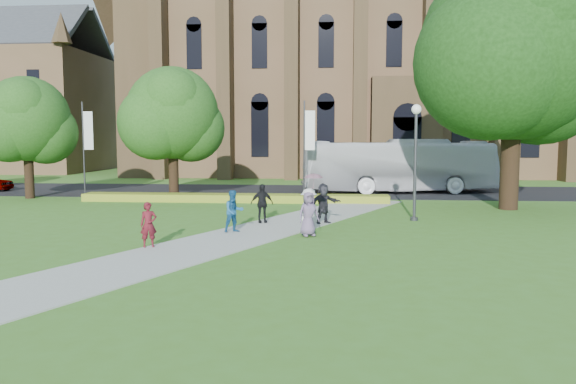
# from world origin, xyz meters

# --- Properties ---
(ground) EXTENTS (160.00, 160.00, 0.00)m
(ground) POSITION_xyz_m (0.00, 0.00, 0.00)
(ground) COLOR #447222
(ground) RESTS_ON ground
(road) EXTENTS (160.00, 10.00, 0.02)m
(road) POSITION_xyz_m (0.00, 20.00, 0.01)
(road) COLOR black
(road) RESTS_ON ground
(footpath) EXTENTS (15.58, 28.54, 0.04)m
(footpath) POSITION_xyz_m (0.00, 1.00, 0.02)
(footpath) COLOR #B2B2A8
(footpath) RESTS_ON ground
(flower_hedge) EXTENTS (18.00, 1.40, 0.45)m
(flower_hedge) POSITION_xyz_m (-2.00, 13.20, 0.23)
(flower_hedge) COLOR gold
(flower_hedge) RESTS_ON ground
(cathedral) EXTENTS (52.60, 18.25, 28.00)m
(cathedral) POSITION_xyz_m (10.00, 39.73, 12.98)
(cathedral) COLOR brown
(cathedral) RESTS_ON ground
(building_west) EXTENTS (22.00, 14.00, 18.30)m
(building_west) POSITION_xyz_m (-34.00, 42.00, 9.21)
(building_west) COLOR brown
(building_west) RESTS_ON ground
(streetlamp) EXTENTS (0.44, 0.44, 5.24)m
(streetlamp) POSITION_xyz_m (7.50, 6.50, 3.30)
(streetlamp) COLOR #38383D
(streetlamp) RESTS_ON ground
(large_tree) EXTENTS (9.60, 9.60, 13.20)m
(large_tree) POSITION_xyz_m (13.00, 11.00, 8.37)
(large_tree) COLOR #332114
(large_tree) RESTS_ON ground
(street_tree_0) EXTENTS (5.20, 5.20, 7.50)m
(street_tree_0) POSITION_xyz_m (-15.00, 14.00, 4.87)
(street_tree_0) COLOR #332114
(street_tree_0) RESTS_ON ground
(street_tree_1) EXTENTS (5.60, 5.60, 8.05)m
(street_tree_1) POSITION_xyz_m (-6.00, 14.50, 5.22)
(street_tree_1) COLOR #332114
(street_tree_1) RESTS_ON ground
(banner_pole_0) EXTENTS (0.70, 0.10, 6.00)m
(banner_pole_0) POSITION_xyz_m (2.11, 15.20, 3.39)
(banner_pole_0) COLOR #38383D
(banner_pole_0) RESTS_ON ground
(banner_pole_1) EXTENTS (0.70, 0.10, 6.00)m
(banner_pole_1) POSITION_xyz_m (-11.89, 15.20, 3.39)
(banner_pole_1) COLOR #38383D
(banner_pole_1) RESTS_ON ground
(tour_coach) EXTENTS (13.41, 5.16, 3.64)m
(tour_coach) POSITION_xyz_m (8.22, 19.52, 1.84)
(tour_coach) COLOR white
(tour_coach) RESTS_ON road
(pedestrian_0) EXTENTS (0.66, 0.57, 1.54)m
(pedestrian_0) POSITION_xyz_m (-2.41, -0.77, 0.81)
(pedestrian_0) COLOR #5A141D
(pedestrian_0) RESTS_ON footpath
(pedestrian_1) EXTENTS (1.01, 0.95, 1.66)m
(pedestrian_1) POSITION_xyz_m (-0.07, 2.46, 0.87)
(pedestrian_1) COLOR #195281
(pedestrian_1) RESTS_ON footpath
(pedestrian_2) EXTENTS (1.12, 1.31, 1.76)m
(pedestrian_2) POSITION_xyz_m (2.90, 2.42, 0.92)
(pedestrian_2) COLOR silver
(pedestrian_2) RESTS_ON footpath
(pedestrian_3) EXTENTS (1.08, 0.72, 1.70)m
(pedestrian_3) POSITION_xyz_m (0.71, 5.03, 0.89)
(pedestrian_3) COLOR black
(pedestrian_3) RESTS_ON footpath
(pedestrian_4) EXTENTS (0.97, 0.85, 1.67)m
(pedestrian_4) POSITION_xyz_m (2.91, 1.90, 0.88)
(pedestrian_4) COLOR slate
(pedestrian_4) RESTS_ON footpath
(pedestrian_5) EXTENTS (1.62, 1.35, 1.75)m
(pedestrian_5) POSITION_xyz_m (3.40, 5.07, 0.91)
(pedestrian_5) COLOR #25242B
(pedestrian_5) RESTS_ON footpath
(parasol) EXTENTS (0.90, 0.90, 0.61)m
(parasol) POSITION_xyz_m (3.09, 2.00, 2.01)
(parasol) COLOR #D89899
(parasol) RESTS_ON pedestrian_4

